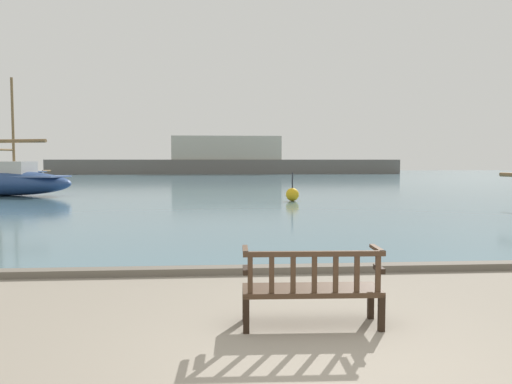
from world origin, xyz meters
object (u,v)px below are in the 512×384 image
(park_bench, at_px, (312,287))
(sailboat_outer_starboard, at_px, (12,174))
(sailboat_nearest_port, at_px, (2,180))
(channel_buoy, at_px, (292,194))

(park_bench, relative_size, sailboat_outer_starboard, 0.18)
(sailboat_nearest_port, bearing_deg, channel_buoy, -17.95)
(sailboat_outer_starboard, distance_m, channel_buoy, 30.14)
(sailboat_outer_starboard, relative_size, channel_buoy, 6.85)
(park_bench, height_order, channel_buoy, channel_buoy)
(park_bench, xyz_separation_m, channel_buoy, (2.29, 16.74, -0.09))
(park_bench, distance_m, sailboat_nearest_port, 24.84)
(park_bench, distance_m, channel_buoy, 16.89)
(park_bench, xyz_separation_m, sailboat_outer_starboard, (-18.62, 38.45, 0.29))
(sailboat_outer_starboard, xyz_separation_m, channel_buoy, (20.90, -21.71, -0.38))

